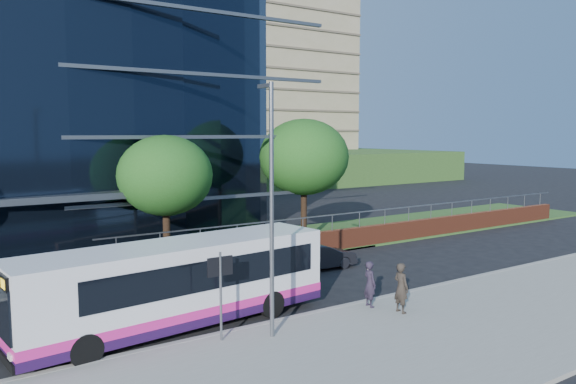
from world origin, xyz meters
TOP-DOWN VIEW (x-y plane):
  - ground at (0.00, 0.00)m, footprint 200.00×200.00m
  - kerb at (0.00, -1.00)m, footprint 80.00×0.25m
  - yellow_line_outer at (0.00, -0.80)m, footprint 80.00×0.08m
  - yellow_line_inner at (0.00, -0.65)m, footprint 80.00×0.08m
  - grass_verge at (24.00, 11.00)m, footprint 36.00×8.00m
  - retaining_wall at (20.00, 7.30)m, footprint 34.00×0.40m
  - apartment_block at (32.00, 57.21)m, footprint 60.00×42.00m
  - street_sign at (4.50, -1.59)m, footprint 0.85×0.09m
  - tree_far_c at (7.00, 9.00)m, footprint 4.62×4.62m
  - tree_far_d at (16.00, 10.00)m, footprint 5.28×5.28m
  - tree_dist_e at (24.00, 40.00)m, footprint 4.62×4.62m
  - tree_dist_f at (40.00, 42.00)m, footprint 4.29×4.29m
  - streetlight_east at (6.00, -2.17)m, footprint 0.15×0.77m
  - city_bus at (4.06, 0.52)m, footprint 11.08×3.58m
  - parked_car at (12.98, 4.47)m, footprint 3.81×1.45m
  - pedestrian at (10.68, -1.63)m, footprint 0.51×0.69m
  - pedestrian_b at (11.14, -2.78)m, footprint 0.47×0.69m

SIDE VIEW (x-z plane):
  - ground at x=0.00m, z-range 0.00..0.00m
  - yellow_line_outer at x=0.00m, z-range 0.00..0.01m
  - yellow_line_inner at x=0.00m, z-range 0.00..0.01m
  - grass_verge at x=24.00m, z-range 0.00..0.12m
  - kerb at x=0.00m, z-range 0.00..0.16m
  - retaining_wall at x=20.00m, z-range -0.44..1.67m
  - parked_car at x=12.98m, z-range 0.00..1.24m
  - pedestrian at x=10.68m, z-range 0.15..1.87m
  - pedestrian_b at x=11.14m, z-range 0.15..1.97m
  - city_bus at x=4.06m, z-range 0.09..3.03m
  - street_sign at x=4.50m, z-range 0.75..3.55m
  - tree_dist_f at x=40.00m, z-range 1.19..7.23m
  - streetlight_east at x=6.00m, z-range 0.44..8.44m
  - tree_far_c at x=7.00m, z-range 1.28..7.79m
  - tree_dist_e at x=24.00m, z-range 1.28..7.79m
  - tree_far_d at x=16.00m, z-range 1.47..8.91m
  - apartment_block at x=32.00m, z-range -3.89..26.11m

